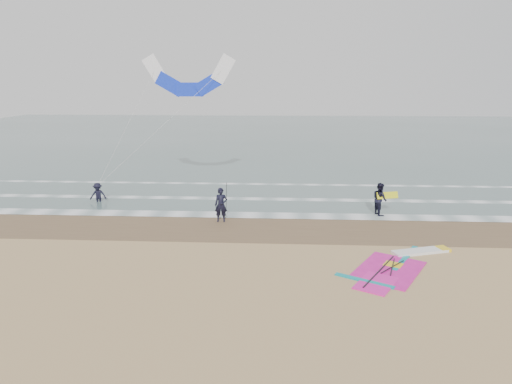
# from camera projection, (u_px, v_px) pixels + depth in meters

# --- Properties ---
(ground) EXTENTS (120.00, 120.00, 0.00)m
(ground) POSITION_uv_depth(u_px,v_px,m) (287.00, 274.00, 18.57)
(ground) COLOR tan
(ground) RESTS_ON ground
(sea_water) EXTENTS (120.00, 80.00, 0.02)m
(sea_water) POSITION_uv_depth(u_px,v_px,m) (283.00, 136.00, 65.14)
(sea_water) COLOR #47605E
(sea_water) RESTS_ON ground
(wet_sand_band) EXTENTS (120.00, 5.00, 0.01)m
(wet_sand_band) POSITION_uv_depth(u_px,v_px,m) (285.00, 228.00, 24.39)
(wet_sand_band) COLOR brown
(wet_sand_band) RESTS_ON ground
(foam_waterline) EXTENTS (120.00, 9.15, 0.02)m
(foam_waterline) POSITION_uv_depth(u_px,v_px,m) (285.00, 205.00, 28.69)
(foam_waterline) COLOR white
(foam_waterline) RESTS_ON ground
(windsurf_rig) EXTENTS (5.66, 5.35, 0.14)m
(windsurf_rig) POSITION_uv_depth(u_px,v_px,m) (399.00, 265.00, 19.40)
(windsurf_rig) COLOR white
(windsurf_rig) RESTS_ON ground
(person_standing) EXTENTS (0.73, 0.50, 1.93)m
(person_standing) POSITION_uv_depth(u_px,v_px,m) (221.00, 205.00, 25.27)
(person_standing) COLOR black
(person_standing) RESTS_ON ground
(person_walking) EXTENTS (0.97, 1.10, 1.92)m
(person_walking) POSITION_uv_depth(u_px,v_px,m) (380.00, 199.00, 26.56)
(person_walking) COLOR black
(person_walking) RESTS_ON ground
(person_wading) EXTENTS (1.11, 0.71, 1.63)m
(person_wading) POSITION_uv_depth(u_px,v_px,m) (98.00, 190.00, 29.38)
(person_wading) COLOR black
(person_wading) RESTS_ON ground
(held_pole) EXTENTS (0.17, 0.86, 1.82)m
(held_pole) POSITION_uv_depth(u_px,v_px,m) (226.00, 197.00, 25.14)
(held_pole) COLOR black
(held_pole) RESTS_ON ground
(carried_kiteboard) EXTENTS (1.30, 0.51, 0.39)m
(carried_kiteboard) POSITION_uv_depth(u_px,v_px,m) (387.00, 195.00, 26.38)
(carried_kiteboard) COLOR yellow
(carried_kiteboard) RESTS_ON ground
(surf_kite) EXTENTS (8.66, 4.14, 8.43)m
(surf_kite) POSITION_uv_depth(u_px,v_px,m) (189.00, 79.00, 31.34)
(surf_kite) COLOR white
(surf_kite) RESTS_ON ground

